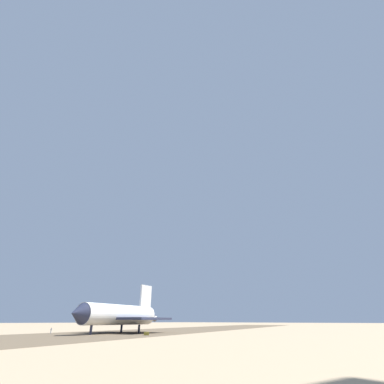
{
  "coord_description": "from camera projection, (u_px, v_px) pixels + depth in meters",
  "views": [
    {
      "loc": [
        49.61,
        83.72,
        3.53
      ],
      "look_at": [
        -0.26,
        34.58,
        36.02
      ],
      "focal_mm": 26.06,
      "sensor_mm": 36.0,
      "label": 1
    }
  ],
  "objects": [
    {
      "name": "ground_plane",
      "position": [
        110.0,
        334.0,
        83.88
      ],
      "size": [
        1200.0,
        1200.0,
        0.0
      ],
      "primitive_type": "plane",
      "color": "tan"
    },
    {
      "name": "runway_strip",
      "position": [
        118.0,
        333.0,
        87.73
      ],
      "size": [
        430.35,
        184.88,
        0.02
      ],
      "primitive_type": "cube",
      "rotation": [
        0.0,
        0.0,
        0.33
      ],
      "color": "brown",
      "rests_on": "ground"
    },
    {
      "name": "space_shuttle",
      "position": [
        119.0,
        315.0,
        89.54
      ],
      "size": [
        38.11,
        28.55,
        15.8
      ],
      "rotation": [
        0.0,
        0.0,
        0.33
      ],
      "color": "white",
      "rests_on": "ground"
    },
    {
      "name": "ground_crew_near_nose",
      "position": [
        51.0,
        330.0,
        87.39
      ],
      "size": [
        0.33,
        0.63,
        1.73
      ],
      "rotation": [
        0.0,
        0.0,
        3.4
      ],
      "color": "silver",
      "rests_on": "ground"
    },
    {
      "name": "ground_support_crate",
      "position": [
        147.0,
        334.0,
        75.63
      ],
      "size": [
        1.99,
        2.02,
        0.81
      ],
      "primitive_type": "cube",
      "rotation": [
        0.0,
        0.0,
        0.9
      ],
      "color": "olive",
      "rests_on": "ground"
    }
  ]
}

